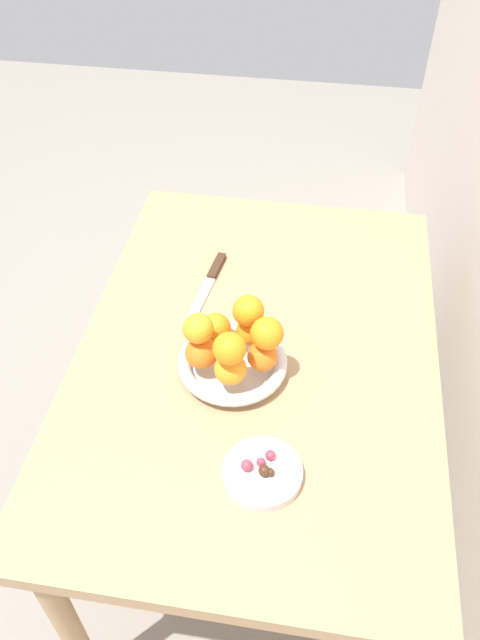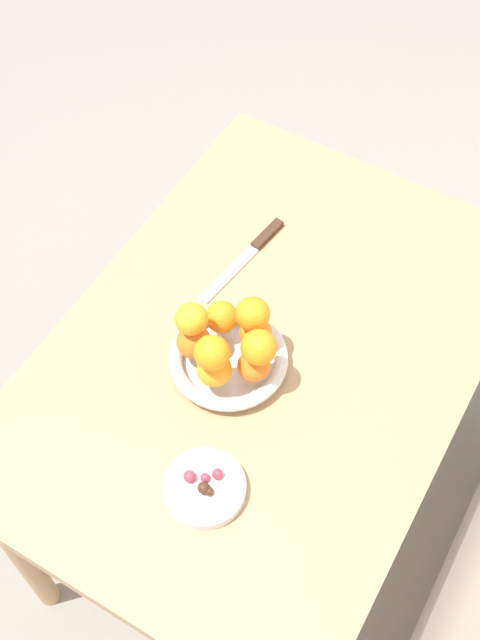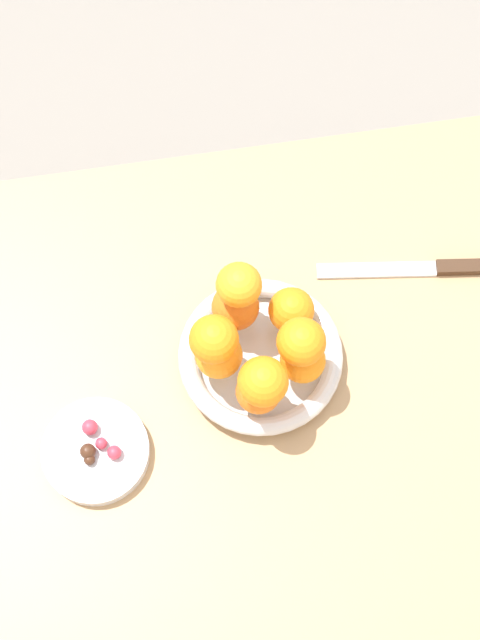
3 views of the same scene
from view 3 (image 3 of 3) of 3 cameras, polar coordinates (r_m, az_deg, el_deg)
The scene contains 19 objects.
ground_plane at distance 2.06m, azimuth 2.90°, elevation -9.72°, with size 6.00×6.00×0.00m, color gray.
dining_table at distance 1.43m, azimuth 4.14°, elevation -4.72°, with size 1.10×0.76×0.74m.
fruit_bowl at distance 1.33m, azimuth 1.20°, elevation -2.15°, with size 0.22×0.22×0.04m.
candy_dish at distance 1.32m, azimuth -8.39°, elevation -7.57°, with size 0.14×0.14×0.02m, color silver.
orange_0 at distance 1.27m, azimuth 1.09°, elevation -4.16°, with size 0.06×0.06×0.06m, color orange.
orange_1 at distance 1.28m, azimuth 3.67°, elevation -2.36°, with size 0.06×0.06×0.06m, color orange.
orange_2 at distance 1.30m, azimuth 3.00°, elevation 0.58°, with size 0.06×0.06×0.06m, color orange.
orange_3 at distance 1.30m, azimuth -0.27°, elevation 0.78°, with size 0.06×0.06×0.06m, color orange.
orange_4 at distance 1.28m, azimuth -1.24°, elevation -2.05°, with size 0.06×0.06×0.06m, color orange.
orange_5 at distance 1.22m, azimuth 3.58°, elevation -1.28°, with size 0.06×0.06×0.06m, color orange.
orange_6 at distance 1.22m, azimuth -1.53°, elevation -1.13°, with size 0.06×0.06×0.06m, color orange.
orange_7 at distance 1.25m, azimuth -0.06°, elevation 2.05°, with size 0.06×0.06×0.06m, color orange.
orange_8 at distance 1.20m, azimuth 1.35°, elevation -3.61°, with size 0.06×0.06×0.06m, color orange.
candy_ball_0 at distance 1.30m, azimuth -8.76°, elevation -8.04°, with size 0.02×0.02×0.02m, color #472819.
candy_ball_1 at distance 1.30m, azimuth -8.84°, elevation -7.56°, with size 0.02×0.02×0.02m, color #472819.
candy_ball_2 at distance 1.30m, azimuth -8.08°, elevation -7.12°, with size 0.02×0.02×0.02m, color #C6384C.
candy_ball_3 at distance 1.31m, azimuth -8.73°, elevation -6.18°, with size 0.02×0.02×0.02m, color #C6384C.
candy_ball_4 at distance 1.30m, azimuth -7.33°, elevation -7.65°, with size 0.02×0.02×0.02m, color #C6384C.
knife at distance 1.42m, azimuth 10.70°, elevation 2.96°, with size 0.26×0.05×0.01m.
Camera 3 is at (0.16, 0.37, 2.02)m, focal length 55.00 mm.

